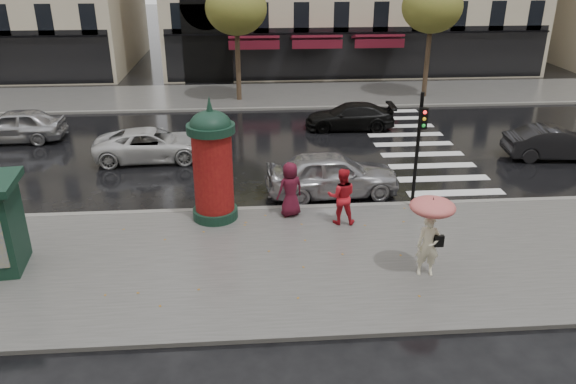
{
  "coord_description": "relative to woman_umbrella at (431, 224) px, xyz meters",
  "views": [
    {
      "loc": [
        -1.57,
        -14.34,
        8.29
      ],
      "look_at": [
        -0.38,
        1.5,
        1.34
      ],
      "focal_mm": 35.0,
      "sensor_mm": 36.0,
      "label": 1
    }
  ],
  "objects": [
    {
      "name": "car_black",
      "position": [
        0.33,
        13.71,
        -1.0
      ],
      "size": [
        4.44,
        1.97,
        1.27
      ],
      "primitive_type": "imported",
      "rotation": [
        0.0,
        0.0,
        -1.62
      ],
      "color": "black",
      "rests_on": "ground"
    },
    {
      "name": "woman_red",
      "position": [
        -1.81,
        3.23,
        -0.58
      ],
      "size": [
        0.98,
        0.8,
        1.86
      ],
      "primitive_type": "imported",
      "rotation": [
        0.0,
        0.0,
        3.03
      ],
      "color": "red",
      "rests_on": "near_sidewalk"
    },
    {
      "name": "zebra_crossing",
      "position": [
        2.85,
        11.14,
        -1.63
      ],
      "size": [
        3.6,
        11.75,
        0.01
      ],
      "primitive_type": "cube",
      "color": "silver",
      "rests_on": "ground"
    },
    {
      "name": "car_silver",
      "position": [
        -1.73,
        5.74,
        -0.82
      ],
      "size": [
        4.89,
        2.21,
        1.63
      ],
      "primitive_type": "imported",
      "rotation": [
        0.0,
        0.0,
        1.63
      ],
      "color": "#A6A5AA",
      "rests_on": "ground"
    },
    {
      "name": "near_kerb",
      "position": [
        -3.15,
        4.54,
        -1.56
      ],
      "size": [
        90.0,
        0.25,
        0.14
      ],
      "primitive_type": "cube",
      "color": "slate",
      "rests_on": "ground"
    },
    {
      "name": "tree_far_left",
      "position": [
        -5.15,
        19.54,
        3.54
      ],
      "size": [
        3.4,
        3.4,
        6.64
      ],
      "color": "#38281C",
      "rests_on": "ground"
    },
    {
      "name": "tree_far_right",
      "position": [
        5.85,
        19.54,
        3.54
      ],
      "size": [
        3.4,
        3.4,
        6.64
      ],
      "color": "#38281C",
      "rests_on": "ground"
    },
    {
      "name": "far_sidewalk",
      "position": [
        -3.15,
        20.54,
        -1.57
      ],
      "size": [
        90.0,
        6.0,
        0.12
      ],
      "primitive_type": "cube",
      "color": "#474744",
      "rests_on": "ground"
    },
    {
      "name": "traffic_light",
      "position": [
        0.86,
        4.26,
        0.89
      ],
      "size": [
        0.26,
        0.38,
        3.96
      ],
      "color": "black",
      "rests_on": "near_sidewalk"
    },
    {
      "name": "car_white",
      "position": [
        -8.74,
        9.97,
        -0.97
      ],
      "size": [
        4.87,
        2.44,
        1.32
      ],
      "primitive_type": "imported",
      "rotation": [
        0.0,
        0.0,
        1.62
      ],
      "color": "silver",
      "rests_on": "ground"
    },
    {
      "name": "far_kerb",
      "position": [
        -3.15,
        17.54,
        -1.56
      ],
      "size": [
        90.0,
        0.25,
        0.14
      ],
      "primitive_type": "cube",
      "color": "slate",
      "rests_on": "ground"
    },
    {
      "name": "car_far_silver",
      "position": [
        -15.41,
        12.88,
        -0.87
      ],
      "size": [
        4.52,
        1.91,
        1.52
      ],
      "primitive_type": "imported",
      "rotation": [
        0.0,
        0.0,
        -1.55
      ],
      "color": "#A8A8AD",
      "rests_on": "ground"
    },
    {
      "name": "near_sidewalk",
      "position": [
        -3.15,
        1.04,
        -1.57
      ],
      "size": [
        90.0,
        7.0,
        0.12
      ],
      "primitive_type": "cube",
      "color": "#474744",
      "rests_on": "ground"
    },
    {
      "name": "ground",
      "position": [
        -3.15,
        1.54,
        -1.63
      ],
      "size": [
        160.0,
        160.0,
        0.0
      ],
      "primitive_type": "plane",
      "color": "black",
      "rests_on": "ground"
    },
    {
      "name": "morris_column",
      "position": [
        -5.85,
        3.94,
        0.43
      ],
      "size": [
        1.51,
        1.51,
        4.06
      ],
      "color": "black",
      "rests_on": "near_sidewalk"
    },
    {
      "name": "man_burgundy",
      "position": [
        -3.39,
        3.94,
        -0.6
      ],
      "size": [
        1.05,
        0.89,
        1.83
      ],
      "primitive_type": "imported",
      "rotation": [
        0.0,
        0.0,
        3.55
      ],
      "color": "#4B0F1F",
      "rests_on": "near_sidewalk"
    },
    {
      "name": "car_darkgrey",
      "position": [
        8.27,
        8.83,
        -0.94
      ],
      "size": [
        4.3,
        1.84,
        1.38
      ],
      "primitive_type": "imported",
      "rotation": [
        0.0,
        0.0,
        1.48
      ],
      "color": "black",
      "rests_on": "ground"
    },
    {
      "name": "woman_umbrella",
      "position": [
        0.0,
        0.0,
        0.0
      ],
      "size": [
        1.19,
        1.19,
        2.29
      ],
      "color": "beige",
      "rests_on": "near_sidewalk"
    }
  ]
}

